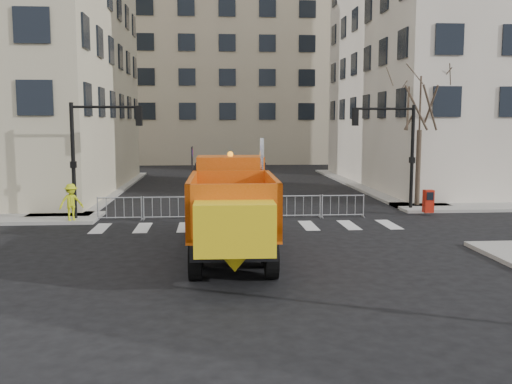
{
  "coord_description": "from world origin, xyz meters",
  "views": [
    {
      "loc": [
        -1.7,
        -18.91,
        4.43
      ],
      "look_at": [
        -0.05,
        2.5,
        1.87
      ],
      "focal_mm": 40.0,
      "sensor_mm": 36.0,
      "label": 1
    }
  ],
  "objects": [
    {
      "name": "cop_b",
      "position": [
        -1.76,
        4.58,
        0.93
      ],
      "size": [
        1.06,
        0.92,
        1.86
      ],
      "primitive_type": "imported",
      "rotation": [
        0.0,
        0.0,
        2.87
      ],
      "color": "black",
      "rests_on": "ground"
    },
    {
      "name": "newspaper_box",
      "position": [
        8.79,
        7.85,
        0.7
      ],
      "size": [
        0.47,
        0.42,
        1.1
      ],
      "primitive_type": "cube",
      "rotation": [
        0.0,
        0.0,
        0.04
      ],
      "color": "#B11B0D",
      "rests_on": "sidewalk_back"
    },
    {
      "name": "plow_truck",
      "position": [
        -1.08,
        -0.48,
        1.75
      ],
      "size": [
        3.33,
        10.21,
        3.95
      ],
      "rotation": [
        0.0,
        0.0,
        1.56
      ],
      "color": "black",
      "rests_on": "ground"
    },
    {
      "name": "cop_a",
      "position": [
        -2.02,
        4.93,
        0.83
      ],
      "size": [
        0.69,
        0.55,
        1.66
      ],
      "primitive_type": "imported",
      "rotation": [
        0.0,
        0.0,
        3.42
      ],
      "color": "black",
      "rests_on": "ground"
    },
    {
      "name": "building_far",
      "position": [
        0.0,
        52.0,
        12.0
      ],
      "size": [
        30.0,
        18.0,
        24.0
      ],
      "primitive_type": "cube",
      "color": "#BBA88F",
      "rests_on": "ground"
    },
    {
      "name": "worker",
      "position": [
        -7.99,
        6.8,
        0.97
      ],
      "size": [
        1.23,
        1.04,
        1.65
      ],
      "primitive_type": "imported",
      "rotation": [
        0.0,
        0.0,
        0.48
      ],
      "color": "#BCC917",
      "rests_on": "sidewalk_back"
    },
    {
      "name": "ground",
      "position": [
        0.0,
        0.0,
        0.0
      ],
      "size": [
        120.0,
        120.0,
        0.0
      ],
      "primitive_type": "plane",
      "color": "black",
      "rests_on": "ground"
    },
    {
      "name": "street_tree",
      "position": [
        9.2,
        10.5,
        3.75
      ],
      "size": [
        3.0,
        3.0,
        7.5
      ],
      "primitive_type": null,
      "color": "#382B21",
      "rests_on": "ground"
    },
    {
      "name": "cop_c",
      "position": [
        -1.26,
        5.63,
        0.9
      ],
      "size": [
        1.09,
        1.01,
        1.79
      ],
      "primitive_type": "imported",
      "rotation": [
        0.0,
        0.0,
        3.83
      ],
      "color": "black",
      "rests_on": "ground"
    },
    {
      "name": "sidewalk_back",
      "position": [
        0.0,
        8.5,
        0.07
      ],
      "size": [
        64.0,
        5.0,
        0.15
      ],
      "primitive_type": "cube",
      "color": "gray",
      "rests_on": "ground"
    },
    {
      "name": "crowd_barriers",
      "position": [
        -0.75,
        7.6,
        0.55
      ],
      "size": [
        12.6,
        0.6,
        1.1
      ],
      "primitive_type": null,
      "color": "#9EA0A5",
      "rests_on": "ground"
    },
    {
      "name": "traffic_light_left",
      "position": [
        -8.0,
        7.5,
        2.7
      ],
      "size": [
        0.18,
        0.18,
        5.4
      ],
      "primitive_type": "cylinder",
      "color": "black",
      "rests_on": "ground"
    },
    {
      "name": "traffic_light_right",
      "position": [
        8.5,
        9.5,
        2.7
      ],
      "size": [
        0.18,
        0.18,
        5.4
      ],
      "primitive_type": "cylinder",
      "color": "black",
      "rests_on": "ground"
    }
  ]
}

